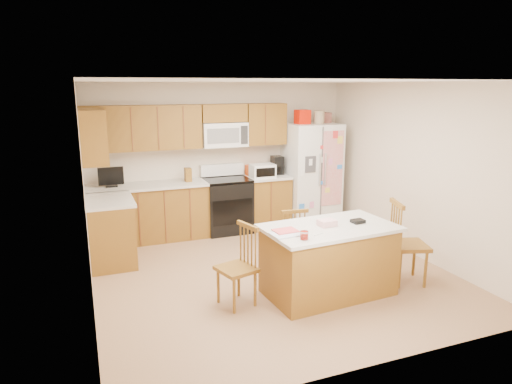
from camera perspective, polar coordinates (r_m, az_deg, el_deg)
name	(u,v)px	position (r m, az deg, el deg)	size (l,w,h in m)	color
ground	(271,273)	(6.22, 1.87, -10.03)	(4.50, 4.50, 0.00)	#8E6C49
room_shell	(272,167)	(5.80, 1.97, 3.15)	(4.60, 4.60, 2.52)	beige
cabinetry	(170,185)	(7.32, -10.72, 0.85)	(3.36, 1.56, 2.15)	olive
stove	(227,204)	(7.79, -3.67, -1.53)	(0.76, 0.65, 1.13)	black
refrigerator	(311,173)	(8.23, 6.91, 2.39)	(0.90, 0.79, 2.04)	white
island	(328,260)	(5.56, 9.05, -8.34)	(1.60, 1.01, 0.94)	olive
windsor_chair_left	(238,268)	(5.23, -2.25, -9.43)	(0.48, 0.49, 0.93)	olive
windsor_chair_back	(291,241)	(6.16, 4.41, -6.11)	(0.42, 0.40, 0.89)	olive
windsor_chair_right	(406,244)	(6.07, 18.29, -6.25)	(0.55, 0.57, 1.06)	olive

